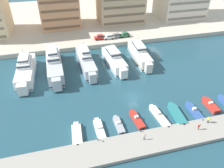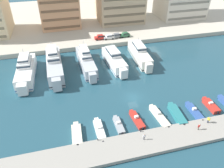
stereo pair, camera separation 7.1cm
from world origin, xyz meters
TOP-DOWN VIEW (x-y plane):
  - ground_plane at (0.00, 0.00)m, footprint 400.00×400.00m
  - quay_promenade at (0.00, 65.92)m, footprint 180.00×70.00m
  - pier_dock at (0.00, -15.18)m, footprint 120.00×6.06m
  - yacht_white_far_left at (-27.59, 17.67)m, footprint 5.27×19.72m
  - yacht_silver_left at (-19.26, 18.55)m, footprint 4.80×22.26m
  - yacht_silver_mid_left at (-9.52, 18.78)m, footprint 4.56×20.09m
  - yacht_white_center_left at (-0.58, 17.49)m, footprint 5.10×17.63m
  - yacht_ivory_center at (8.77, 19.39)m, footprint 4.54×19.29m
  - motorboat_cream_far_left at (-15.99, -9.34)m, footprint 2.36×6.79m
  - motorboat_white_left at (-11.06, -9.41)m, footprint 1.85×7.41m
  - motorboat_grey_mid_left at (-6.61, -8.90)m, footprint 1.62×5.90m
  - motorboat_red_center_left at (-2.12, -8.31)m, footprint 2.14×6.60m
  - motorboat_cream_center at (3.29, -8.70)m, footprint 2.36×8.22m
  - motorboat_teal_center_right at (7.56, -9.10)m, footprint 2.49×7.89m
  - motorboat_blue_mid_right at (12.18, -9.26)m, footprint 1.77×7.04m
  - motorboat_red_right at (17.19, -8.36)m, footprint 1.92×6.06m
  - car_red_far_left at (-1.51, 35.40)m, footprint 4.16×2.04m
  - car_white_left at (1.91, 34.92)m, footprint 4.12×1.96m
  - car_grey_mid_left at (4.98, 35.32)m, footprint 4.13×1.98m
  - car_green_center_left at (8.49, 35.38)m, footprint 4.22×2.16m
  - pedestrian_near_edge at (12.65, -13.61)m, footprint 0.42×0.61m
  - pedestrian_mid_deck at (-2.85, -14.58)m, footprint 0.58×0.31m
  - pedestrian_far_side at (9.43, -14.89)m, footprint 0.62×0.29m
  - bollard_west at (-12.03, -12.40)m, footprint 0.20×0.20m
  - bollard_west_mid at (-2.77, -12.40)m, footprint 0.20×0.20m

SIDE VIEW (x-z plane):
  - ground_plane at x=0.00m, z-range 0.00..0.00m
  - motorboat_grey_mid_left at x=-6.61m, z-range -0.20..0.95m
  - motorboat_white_left at x=-11.06m, z-range -0.18..1.00m
  - motorboat_red_center_left at x=-2.12m, z-range -0.24..1.06m
  - pier_dock at x=0.00m, z-range 0.00..0.83m
  - motorboat_cream_far_left at x=-15.99m, z-range -0.01..0.87m
  - motorboat_blue_mid_right at x=12.18m, z-range -0.26..1.12m
  - motorboat_cream_center at x=3.29m, z-range -0.26..1.24m
  - motorboat_teal_center_right at x=7.56m, z-range 0.00..1.02m
  - motorboat_red_right at x=17.19m, z-range -0.17..1.28m
  - quay_promenade at x=0.00m, z-range 0.00..1.64m
  - bollard_west at x=-12.03m, z-range 0.85..1.46m
  - bollard_west_mid at x=-2.77m, z-range 0.85..1.46m
  - pedestrian_mid_deck at x=-2.85m, z-range 0.97..2.52m
  - pedestrian_far_side at x=9.43m, z-range 0.98..2.61m
  - pedestrian_near_edge at x=12.65m, z-range 0.99..2.73m
  - yacht_white_center_left at x=-0.58m, z-range -1.39..5.56m
  - yacht_ivory_center at x=8.77m, z-range -1.36..5.54m
  - yacht_silver_mid_left at x=-9.52m, z-range -1.70..6.20m
  - yacht_white_far_left at x=-27.59m, z-range -1.69..6.23m
  - car_red_far_left at x=-1.51m, z-range 1.71..3.51m
  - car_white_left at x=1.91m, z-range 1.71..3.51m
  - car_grey_mid_left at x=4.98m, z-range 1.71..3.51m
  - car_green_center_left at x=8.49m, z-range 1.71..3.51m
  - yacht_silver_left at x=-19.26m, z-range -1.78..7.09m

